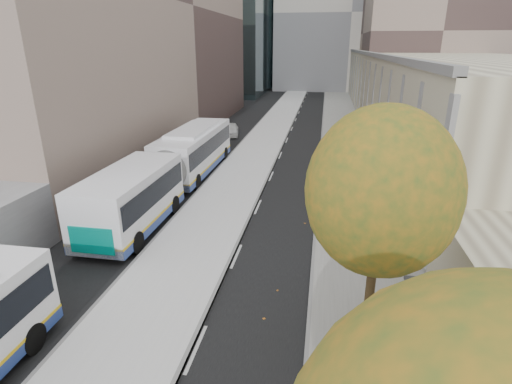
# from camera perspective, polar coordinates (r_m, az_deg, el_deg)

# --- Properties ---
(bus_platform) EXTENTS (4.25, 150.00, 0.15)m
(bus_platform) POSITION_cam_1_polar(r_m,az_deg,el_deg) (34.38, -0.41, 5.11)
(bus_platform) COLOR beige
(bus_platform) RESTS_ON ground
(sidewalk) EXTENTS (4.75, 150.00, 0.08)m
(sidewalk) POSITION_cam_1_polar(r_m,az_deg,el_deg) (33.97, 13.04, 4.34)
(sidewalk) COLOR gray
(sidewalk) RESTS_ON ground
(building_tan) EXTENTS (18.00, 92.00, 8.00)m
(building_tan) POSITION_cam_1_polar(r_m,az_deg,el_deg) (63.36, 22.71, 14.17)
(building_tan) COLOR gray
(building_tan) RESTS_ON ground
(building_midrise) EXTENTS (24.00, 46.00, 25.00)m
(building_midrise) POSITION_cam_1_polar(r_m,az_deg,el_deg) (45.88, -24.61, 22.89)
(building_midrise) COLOR gray
(building_midrise) RESTS_ON ground
(building_far_block) EXTENTS (30.00, 18.00, 30.00)m
(building_far_block) POSITION_cam_1_polar(r_m,az_deg,el_deg) (93.96, 13.21, 23.39)
(building_far_block) COLOR #9E9990
(building_far_block) RESTS_ON ground
(bus_shelter) EXTENTS (1.90, 4.40, 2.53)m
(bus_shelter) POSITION_cam_1_polar(r_m,az_deg,el_deg) (11.65, 27.81, -18.53)
(bus_shelter) COLOR #383A3F
(bus_shelter) RESTS_ON sidewalk
(tree_c) EXTENTS (4.20, 4.20, 7.28)m
(tree_c) POSITION_cam_1_polar(r_m,az_deg,el_deg) (11.46, 17.47, -0.07)
(tree_c) COLOR #312214
(tree_c) RESTS_ON sidewalk
(bus_far) EXTENTS (2.99, 19.20, 3.20)m
(bus_far) POSITION_cam_1_polar(r_m,az_deg,el_deg) (26.26, -11.71, 3.67)
(bus_far) COLOR white
(bus_far) RESTS_ON ground
(distant_car) EXTENTS (2.30, 4.10, 1.32)m
(distant_car) POSITION_cam_1_polar(r_m,az_deg,el_deg) (42.75, -3.60, 8.88)
(distant_car) COLOR #BCBCBC
(distant_car) RESTS_ON ground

